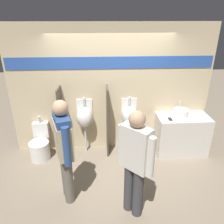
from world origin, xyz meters
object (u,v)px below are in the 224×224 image
at_px(person_in_vest, 64,146).
at_px(cell_phone, 170,119).
at_px(urinal_far, 130,116).
at_px(sink_basin, 181,112).
at_px(urinal_near_counter, 85,117).
at_px(toilet, 40,146).
at_px(person_with_lanyard, 135,161).

bearing_deg(person_in_vest, cell_phone, -79.44).
xyz_separation_m(cell_phone, urinal_far, (-0.80, 0.27, -0.03)).
relative_size(sink_basin, urinal_near_counter, 0.26).
bearing_deg(toilet, urinal_near_counter, 10.68).
relative_size(sink_basin, person_in_vest, 0.19).
height_order(cell_phone, urinal_far, urinal_far).
height_order(toilet, person_in_vest, person_in_vest).
height_order(urinal_near_counter, person_in_vest, person_in_vest).
height_order(sink_basin, urinal_near_counter, urinal_near_counter).
distance_m(sink_basin, person_in_vest, 2.59).
xyz_separation_m(cell_phone, urinal_near_counter, (-1.75, 0.27, -0.03)).
xyz_separation_m(sink_basin, toilet, (-2.99, -0.09, -0.66)).
height_order(cell_phone, urinal_near_counter, urinal_near_counter).
bearing_deg(urinal_far, person_in_vest, -130.73).
distance_m(urinal_near_counter, person_in_vest, 1.40).
height_order(sink_basin, person_in_vest, person_in_vest).
relative_size(toilet, person_with_lanyard, 0.50).
height_order(urinal_far, person_in_vest, person_in_vest).
height_order(urinal_near_counter, urinal_far, same).
xyz_separation_m(sink_basin, person_with_lanyard, (-1.22, -1.62, 0.01)).
distance_m(urinal_near_counter, person_with_lanyard, 1.89).
distance_m(sink_basin, toilet, 3.06).
xyz_separation_m(sink_basin, urinal_near_counter, (-2.03, 0.09, -0.10)).
bearing_deg(toilet, urinal_far, 5.39).
bearing_deg(sink_basin, urinal_far, 175.15).
bearing_deg(urinal_near_counter, person_in_vest, -99.14).
distance_m(urinal_far, person_with_lanyard, 1.72).
xyz_separation_m(toilet, person_with_lanyard, (1.76, -1.53, 0.67)).
relative_size(sink_basin, cell_phone, 2.31).
bearing_deg(cell_phone, urinal_far, 161.26).
bearing_deg(person_with_lanyard, cell_phone, -78.40).
height_order(urinal_far, toilet, urinal_far).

